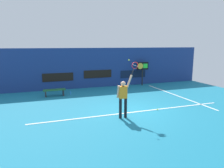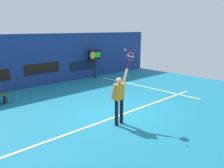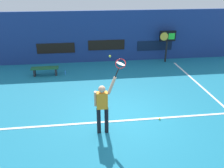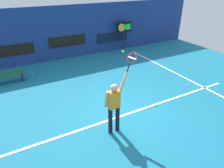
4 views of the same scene
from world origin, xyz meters
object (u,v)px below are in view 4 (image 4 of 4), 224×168
Objects in this scene: water_bottle at (33,75)px; spare_ball at (156,105)px; scoreboard_clock at (124,28)px; tennis_ball at (123,51)px; tennis_player at (114,105)px; court_bench at (9,76)px; tennis_racket at (132,59)px.

water_bottle is 6.04m from spare_ball.
scoreboard_clock is 6.77m from spare_ball.
water_bottle is (-1.79, 5.33, -2.50)m from tennis_ball.
tennis_player is 5.92m from court_bench.
tennis_ball is 0.28× the size of water_bottle.
court_bench is 1.05m from water_bottle.
scoreboard_clock is at bearing 59.69° from tennis_racket.
tennis_player is 1.43m from tennis_racket.
court_bench is at bearing 120.55° from tennis_racket.
tennis_racket is at bearing -0.45° from tennis_player.
tennis_ball is 7.98m from scoreboard_clock.
tennis_ball is at bearing -122.09° from scoreboard_clock.
court_bench is 6.72m from spare_ball.
tennis_ball reaches higher than tennis_player.
tennis_racket is 0.45× the size of court_bench.
water_bottle is at bearing 0.00° from court_bench.
water_bottle is (-1.55, 5.29, -0.89)m from tennis_player.
spare_ball is (1.85, 0.51, -2.58)m from tennis_ball.
scoreboard_clock is 27.78× the size of spare_ball.
tennis_racket is at bearing -120.31° from scoreboard_clock.
tennis_racket is 9.19× the size of tennis_ball.
tennis_player is 3.15× the size of tennis_racket.
tennis_ball reaches higher than court_bench.
tennis_racket is 6.11m from water_bottle.
tennis_racket is at bearing -59.45° from court_bench.
scoreboard_clock is (4.44, 6.66, 0.48)m from tennis_player.
court_bench is at bearing 116.02° from tennis_player.
water_bottle is at bearing 127.12° from spare_ball.
tennis_ball reaches higher than water_bottle.
tennis_racket reaches higher than court_bench.
tennis_racket is 6.46m from court_bench.
tennis_racket is 0.33× the size of scoreboard_clock.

